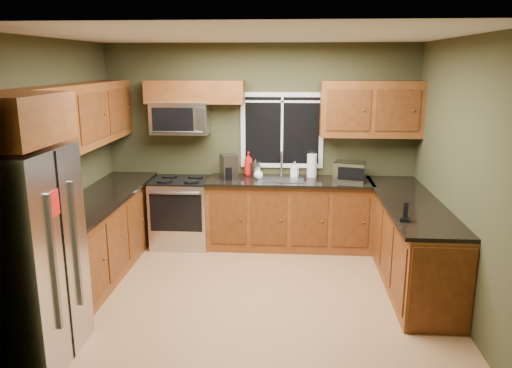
# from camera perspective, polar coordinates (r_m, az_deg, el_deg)

# --- Properties ---
(floor) EXTENTS (4.20, 4.20, 0.00)m
(floor) POSITION_cam_1_polar(r_m,az_deg,el_deg) (5.54, -0.80, -12.51)
(floor) COLOR #9C6D44
(floor) RESTS_ON ground
(ceiling) EXTENTS (4.20, 4.20, 0.00)m
(ceiling) POSITION_cam_1_polar(r_m,az_deg,el_deg) (4.97, -0.90, 16.64)
(ceiling) COLOR white
(ceiling) RESTS_ON back_wall
(back_wall) EXTENTS (4.20, 0.00, 4.20)m
(back_wall) POSITION_cam_1_polar(r_m,az_deg,el_deg) (6.85, 0.46, 4.51)
(back_wall) COLOR #38381F
(back_wall) RESTS_ON ground
(front_wall) EXTENTS (4.20, 0.00, 4.20)m
(front_wall) POSITION_cam_1_polar(r_m,az_deg,el_deg) (3.36, -3.51, -5.38)
(front_wall) COLOR #38381F
(front_wall) RESTS_ON ground
(left_wall) EXTENTS (0.00, 3.60, 3.60)m
(left_wall) POSITION_cam_1_polar(r_m,az_deg,el_deg) (5.66, -22.53, 1.50)
(left_wall) COLOR #38381F
(left_wall) RESTS_ON ground
(right_wall) EXTENTS (0.00, 3.60, 3.60)m
(right_wall) POSITION_cam_1_polar(r_m,az_deg,el_deg) (5.33, 22.25, 0.82)
(right_wall) COLOR #38381F
(right_wall) RESTS_ON ground
(window) EXTENTS (1.12, 0.03, 1.02)m
(window) POSITION_cam_1_polar(r_m,az_deg,el_deg) (6.79, 2.99, 6.14)
(window) COLOR white
(window) RESTS_ON back_wall
(base_cabinets_left) EXTENTS (0.60, 2.65, 0.90)m
(base_cabinets_left) POSITION_cam_1_polar(r_m,az_deg,el_deg) (6.19, -17.33, -5.73)
(base_cabinets_left) COLOR brown
(base_cabinets_left) RESTS_ON ground
(countertop_left) EXTENTS (0.65, 2.65, 0.04)m
(countertop_left) POSITION_cam_1_polar(r_m,az_deg,el_deg) (6.05, -17.43, -1.54)
(countertop_left) COLOR black
(countertop_left) RESTS_ON base_cabinets_left
(base_cabinets_back) EXTENTS (2.17, 0.60, 0.90)m
(base_cabinets_back) POSITION_cam_1_polar(r_m,az_deg,el_deg) (6.75, 3.80, -3.51)
(base_cabinets_back) COLOR brown
(base_cabinets_back) RESTS_ON ground
(countertop_back) EXTENTS (2.17, 0.65, 0.04)m
(countertop_back) POSITION_cam_1_polar(r_m,az_deg,el_deg) (6.60, 3.87, 0.32)
(countertop_back) COLOR black
(countertop_back) RESTS_ON base_cabinets_back
(base_cabinets_peninsula) EXTENTS (0.60, 2.52, 0.90)m
(base_cabinets_peninsula) POSITION_cam_1_polar(r_m,az_deg,el_deg) (6.00, 17.16, -6.36)
(base_cabinets_peninsula) COLOR brown
(base_cabinets_peninsula) RESTS_ON ground
(countertop_peninsula) EXTENTS (0.65, 2.50, 0.04)m
(countertop_peninsula) POSITION_cam_1_polar(r_m,az_deg,el_deg) (5.86, 17.23, -2.01)
(countertop_peninsula) COLOR black
(countertop_peninsula) RESTS_ON base_cabinets_peninsula
(upper_cabinets_left) EXTENTS (0.33, 2.65, 0.72)m
(upper_cabinets_left) POSITION_cam_1_polar(r_m,az_deg,el_deg) (5.94, -19.53, 7.28)
(upper_cabinets_left) COLOR brown
(upper_cabinets_left) RESTS_ON left_wall
(upper_cabinets_back_left) EXTENTS (1.30, 0.33, 0.30)m
(upper_cabinets_back_left) POSITION_cam_1_polar(r_m,az_deg,el_deg) (6.72, -7.00, 10.41)
(upper_cabinets_back_left) COLOR brown
(upper_cabinets_back_left) RESTS_ON back_wall
(upper_cabinets_back_right) EXTENTS (1.30, 0.33, 0.72)m
(upper_cabinets_back_right) POSITION_cam_1_polar(r_m,az_deg,el_deg) (6.68, 13.01, 8.35)
(upper_cabinets_back_right) COLOR brown
(upper_cabinets_back_right) RESTS_ON back_wall
(upper_cabinet_over_fridge) EXTENTS (0.72, 0.90, 0.38)m
(upper_cabinet_over_fridge) POSITION_cam_1_polar(r_m,az_deg,el_deg) (4.26, -26.72, 6.65)
(upper_cabinet_over_fridge) COLOR brown
(upper_cabinet_over_fridge) RESTS_ON left_wall
(refrigerator) EXTENTS (0.74, 0.90, 1.80)m
(refrigerator) POSITION_cam_1_polar(r_m,az_deg,el_deg) (4.52, -25.16, -7.68)
(refrigerator) COLOR #B7B7BC
(refrigerator) RESTS_ON ground
(range) EXTENTS (0.76, 0.69, 0.94)m
(range) POSITION_cam_1_polar(r_m,az_deg,el_deg) (6.88, -8.51, -3.15)
(range) COLOR #B7B7BC
(range) RESTS_ON ground
(microwave) EXTENTS (0.76, 0.41, 0.42)m
(microwave) POSITION_cam_1_polar(r_m,az_deg,el_deg) (6.76, -8.64, 7.48)
(microwave) COLOR #B7B7BC
(microwave) RESTS_ON back_wall
(sink) EXTENTS (0.60, 0.42, 0.36)m
(sink) POSITION_cam_1_polar(r_m,az_deg,el_deg) (6.61, 2.88, 0.65)
(sink) COLOR slate
(sink) RESTS_ON countertop_back
(toaster_oven) EXTENTS (0.46, 0.40, 0.25)m
(toaster_oven) POSITION_cam_1_polar(r_m,az_deg,el_deg) (6.61, 10.67, 1.41)
(toaster_oven) COLOR #B7B7BC
(toaster_oven) RESTS_ON countertop_back
(coffee_maker) EXTENTS (0.27, 0.31, 0.32)m
(coffee_maker) POSITION_cam_1_polar(r_m,az_deg,el_deg) (6.63, -3.16, 1.91)
(coffee_maker) COLOR slate
(coffee_maker) RESTS_ON countertop_back
(kettle) EXTENTS (0.16, 0.16, 0.25)m
(kettle) POSITION_cam_1_polar(r_m,az_deg,el_deg) (6.72, -0.08, 1.79)
(kettle) COLOR #B7B7BC
(kettle) RESTS_ON countertop_back
(paper_towel_roll) EXTENTS (0.14, 0.14, 0.34)m
(paper_towel_roll) POSITION_cam_1_polar(r_m,az_deg,el_deg) (6.77, 6.40, 2.12)
(paper_towel_roll) COLOR white
(paper_towel_roll) RESTS_ON countertop_back
(soap_bottle_a) EXTENTS (0.14, 0.14, 0.33)m
(soap_bottle_a) POSITION_cam_1_polar(r_m,az_deg,el_deg) (6.80, -0.87, 2.33)
(soap_bottle_a) COLOR red
(soap_bottle_a) RESTS_ON countertop_back
(soap_bottle_b) EXTENTS (0.11, 0.11, 0.20)m
(soap_bottle_b) POSITION_cam_1_polar(r_m,az_deg,el_deg) (6.75, 4.44, 1.68)
(soap_bottle_b) COLOR white
(soap_bottle_b) RESTS_ON countertop_back
(soap_bottle_c) EXTENTS (0.13, 0.13, 0.16)m
(soap_bottle_c) POSITION_cam_1_polar(r_m,az_deg,el_deg) (6.62, 0.29, 1.26)
(soap_bottle_c) COLOR white
(soap_bottle_c) RESTS_ON countertop_back
(cordless_phone) EXTENTS (0.11, 0.11, 0.19)m
(cordless_phone) POSITION_cam_1_polar(r_m,az_deg,el_deg) (5.07, 16.72, -3.49)
(cordless_phone) COLOR black
(cordless_phone) RESTS_ON countertop_peninsula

